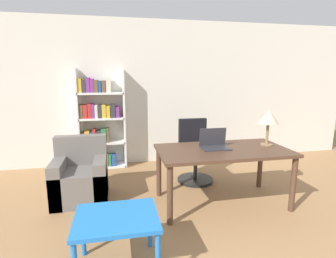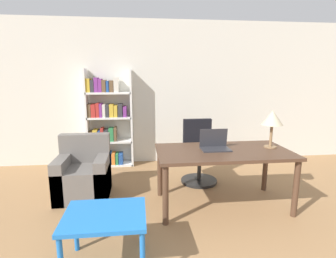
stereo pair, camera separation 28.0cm
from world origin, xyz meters
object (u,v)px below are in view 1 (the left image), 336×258
at_px(laptop, 214,144).
at_px(bookshelf, 99,123).
at_px(office_chair, 194,154).
at_px(side_table_blue, 117,223).
at_px(armchair, 81,178).
at_px(table_lamp, 269,118).
at_px(desk, 223,156).

bearing_deg(laptop, bookshelf, 132.08).
height_order(office_chair, bookshelf, bookshelf).
relative_size(side_table_blue, armchair, 0.82).
relative_size(table_lamp, armchair, 0.58).
xyz_separation_m(side_table_blue, bookshelf, (-0.28, 2.76, 0.40)).
bearing_deg(laptop, side_table_blue, -140.56).
bearing_deg(office_chair, side_table_blue, -124.31).
bearing_deg(bookshelf, office_chair, -31.24).
relative_size(desk, bookshelf, 0.93).
xyz_separation_m(desk, side_table_blue, (-1.37, -0.98, -0.22)).
bearing_deg(bookshelf, armchair, -98.68).
height_order(table_lamp, bookshelf, bookshelf).
height_order(desk, office_chair, office_chair).
distance_m(office_chair, bookshelf, 1.83).
height_order(laptop, side_table_blue, laptop).
distance_m(laptop, office_chair, 0.87).
distance_m(laptop, side_table_blue, 1.69).
xyz_separation_m(laptop, table_lamp, (0.75, 0.00, 0.32)).
height_order(office_chair, armchair, office_chair).
distance_m(side_table_blue, bookshelf, 2.80).
xyz_separation_m(office_chair, side_table_blue, (-1.25, -1.83, -0.01)).
bearing_deg(table_lamp, office_chair, 134.64).
bearing_deg(armchair, side_table_blue, -72.16).
bearing_deg(armchair, office_chair, 11.78).
bearing_deg(bookshelf, table_lamp, -36.61).
height_order(table_lamp, side_table_blue, table_lamp).
distance_m(desk, laptop, 0.19).
relative_size(laptop, office_chair, 0.37).
relative_size(desk, laptop, 4.63).
bearing_deg(office_chair, armchair, -168.22).
bearing_deg(side_table_blue, table_lamp, 27.40).
bearing_deg(laptop, table_lamp, 0.31).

